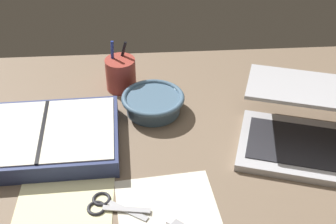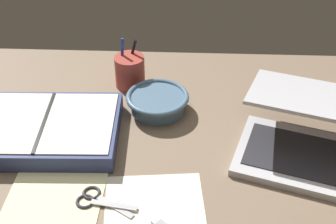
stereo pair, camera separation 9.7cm
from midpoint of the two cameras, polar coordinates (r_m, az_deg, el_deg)
desk_top at (r=105.21cm, az=1.27°, el=-6.90°), size 140.00×100.00×2.00cm
laptop at (r=110.16cm, az=19.86°, el=-3.15°), size 39.23×37.19×14.26cm
bowl at (r=118.36cm, az=1.06°, el=1.20°), size 15.98×15.98×4.78cm
pen_cup at (r=127.09cm, az=-2.51°, el=4.93°), size 8.07×8.07×13.63cm
planner at (r=112.80cm, az=-12.31°, el=-2.13°), size 34.94×25.85×4.80cm
scissors at (r=97.31cm, az=-6.10°, el=-10.66°), size 12.84×8.40×0.80cm
paper_sheet_beside_planner at (r=99.06cm, az=-10.93°, el=-10.41°), size 20.15×24.74×0.16cm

